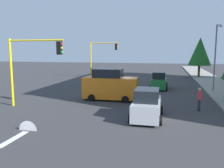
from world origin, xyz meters
The scene contains 12 objects.
ground_plane centered at (0.00, 0.00, 0.00)m, with size 120.00×120.00×0.00m, color #353538.
sidewalk_kerb centered at (-5.00, 10.50, 0.07)m, with size 80.00×4.00×0.15m, color gray.
lane_arrow_near centered at (11.51, -3.00, 0.01)m, with size 2.40×1.10×1.10m.
traffic_signal_far_right centered at (-14.00, -5.69, 4.00)m, with size 0.36×4.59×5.65m.
traffic_signal_near_right centered at (6.00, -5.63, 3.76)m, with size 0.36×4.59×5.28m.
street_lamp_curbside centered at (-3.61, 9.20, 4.35)m, with size 2.15×0.28×7.00m.
tree_roadside_far centered at (-18.00, 9.50, 4.22)m, with size 3.55×3.55×6.46m.
delivery_van_orange centered at (2.00, -0.47, 1.28)m, with size 2.22×4.80×2.77m.
car_green centered at (-4.98, 3.56, 0.89)m, with size 3.61×1.93×1.98m.
car_white centered at (-3.79, -2.80, 0.90)m, with size 3.99×1.95×1.98m.
car_silver centered at (7.24, 3.20, 0.90)m, with size 3.90×1.99×1.98m.
pedestrian_crossing centered at (4.32, 6.75, 0.91)m, with size 0.40×0.24×1.70m.
Camera 1 is at (22.10, 4.33, 4.38)m, focal length 37.70 mm.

